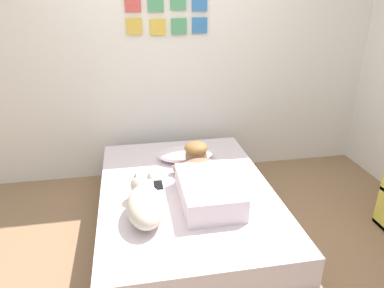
{
  "coord_description": "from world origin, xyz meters",
  "views": [
    {
      "loc": [
        -0.42,
        -2.21,
        1.88
      ],
      "look_at": [
        0.08,
        0.54,
        0.66
      ],
      "focal_mm": 33.48,
      "sensor_mm": 36.0,
      "label": 1
    }
  ],
  "objects_px": {
    "pillow": "(186,154)",
    "person_lying": "(205,180)",
    "dog": "(145,203)",
    "bed": "(186,210)",
    "coffee_cup": "(196,164)",
    "cell_phone": "(158,185)"
  },
  "relations": [
    {
      "from": "pillow",
      "to": "person_lying",
      "type": "relative_size",
      "value": 0.57
    },
    {
      "from": "pillow",
      "to": "dog",
      "type": "xyz_separation_m",
      "value": [
        -0.43,
        -0.84,
        0.05
      ]
    },
    {
      "from": "bed",
      "to": "coffee_cup",
      "type": "height_order",
      "value": "coffee_cup"
    },
    {
      "from": "bed",
      "to": "pillow",
      "type": "bearing_deg",
      "value": 81.14
    },
    {
      "from": "bed",
      "to": "pillow",
      "type": "height_order",
      "value": "pillow"
    },
    {
      "from": "cell_phone",
      "to": "person_lying",
      "type": "bearing_deg",
      "value": -25.72
    },
    {
      "from": "dog",
      "to": "person_lying",
      "type": "bearing_deg",
      "value": 26.64
    },
    {
      "from": "person_lying",
      "to": "cell_phone",
      "type": "relative_size",
      "value": 6.57
    },
    {
      "from": "pillow",
      "to": "dog",
      "type": "bearing_deg",
      "value": -116.81
    },
    {
      "from": "bed",
      "to": "person_lying",
      "type": "bearing_deg",
      "value": -33.45
    },
    {
      "from": "pillow",
      "to": "person_lying",
      "type": "height_order",
      "value": "person_lying"
    },
    {
      "from": "bed",
      "to": "pillow",
      "type": "relative_size",
      "value": 3.79
    },
    {
      "from": "coffee_cup",
      "to": "cell_phone",
      "type": "distance_m",
      "value": 0.44
    },
    {
      "from": "pillow",
      "to": "coffee_cup",
      "type": "xyz_separation_m",
      "value": [
        0.06,
        -0.18,
        -0.02
      ]
    },
    {
      "from": "cell_phone",
      "to": "coffee_cup",
      "type": "bearing_deg",
      "value": 34.99
    },
    {
      "from": "dog",
      "to": "cell_phone",
      "type": "relative_size",
      "value": 4.11
    },
    {
      "from": "person_lying",
      "to": "coffee_cup",
      "type": "xyz_separation_m",
      "value": [
        0.01,
        0.42,
        -0.07
      ]
    },
    {
      "from": "person_lying",
      "to": "cell_phone",
      "type": "xyz_separation_m",
      "value": [
        -0.35,
        0.17,
        -0.1
      ]
    },
    {
      "from": "pillow",
      "to": "person_lying",
      "type": "bearing_deg",
      "value": -85.23
    },
    {
      "from": "bed",
      "to": "cell_phone",
      "type": "bearing_deg",
      "value": 159.53
    },
    {
      "from": "dog",
      "to": "cell_phone",
      "type": "height_order",
      "value": "dog"
    },
    {
      "from": "bed",
      "to": "cell_phone",
      "type": "xyz_separation_m",
      "value": [
        -0.22,
        0.08,
        0.21
      ]
    }
  ]
}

